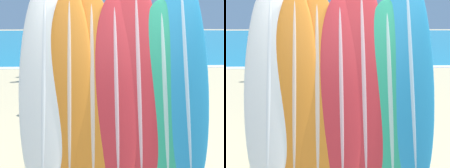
# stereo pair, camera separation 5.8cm
# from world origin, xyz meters

# --- Properties ---
(ocean_water) EXTENTS (120.00, 60.00, 0.01)m
(ocean_water) POSITION_xyz_m (0.00, 39.00, 0.00)
(ocean_water) COLOR teal
(ocean_water) RESTS_ON ground_plane
(surfboard_rack) EXTENTS (1.89, 0.04, 0.95)m
(surfboard_rack) POSITION_xyz_m (-0.09, 0.55, 0.51)
(surfboard_rack) COLOR #47474C
(surfboard_rack) RESTS_ON ground_plane
(surfboard_slot_0) EXTENTS (0.53, 0.91, 2.29)m
(surfboard_slot_0) POSITION_xyz_m (-0.87, 0.59, 1.15)
(surfboard_slot_0) COLOR silver
(surfboard_slot_0) RESTS_ON ground_plane
(surfboard_slot_1) EXTENTS (0.49, 0.80, 2.20)m
(surfboard_slot_1) POSITION_xyz_m (-0.59, 0.57, 1.10)
(surfboard_slot_1) COLOR orange
(surfboard_slot_1) RESTS_ON ground_plane
(surfboard_slot_2) EXTENTS (0.55, 0.86, 2.15)m
(surfboard_slot_2) POSITION_xyz_m (-0.35, 0.57, 1.08)
(surfboard_slot_2) COLOR orange
(surfboard_slot_2) RESTS_ON ground_plane
(surfboard_slot_3) EXTENTS (0.51, 0.83, 2.12)m
(surfboard_slot_3) POSITION_xyz_m (-0.09, 0.56, 1.06)
(surfboard_slot_3) COLOR red
(surfboard_slot_3) RESTS_ON ground_plane
(surfboard_slot_4) EXTENTS (0.54, 0.86, 2.32)m
(surfboard_slot_4) POSITION_xyz_m (0.16, 0.60, 1.16)
(surfboard_slot_4) COLOR red
(surfboard_slot_4) RESTS_ON ground_plane
(surfboard_slot_5) EXTENTS (0.59, 0.73, 2.05)m
(surfboard_slot_5) POSITION_xyz_m (0.44, 0.55, 1.02)
(surfboard_slot_5) COLOR #289E70
(surfboard_slot_5) RESTS_ON ground_plane
(surfboard_slot_6) EXTENTS (0.51, 0.92, 2.49)m
(surfboard_slot_6) POSITION_xyz_m (0.68, 0.63, 1.24)
(surfboard_slot_6) COLOR teal
(surfboard_slot_6) RESTS_ON ground_plane
(person_near_water) EXTENTS (0.27, 0.30, 1.74)m
(person_near_water) POSITION_xyz_m (-1.61, 8.12, 0.95)
(person_near_water) COLOR beige
(person_near_water) RESTS_ON ground_plane
(person_mid_beach) EXTENTS (0.24, 0.30, 1.80)m
(person_mid_beach) POSITION_xyz_m (1.36, 4.19, 0.98)
(person_mid_beach) COLOR #A87A5B
(person_mid_beach) RESTS_ON ground_plane
(person_far_left) EXTENTS (0.20, 0.25, 1.51)m
(person_far_left) POSITION_xyz_m (-1.75, 7.16, 0.82)
(person_far_left) COLOR beige
(person_far_left) RESTS_ON ground_plane
(person_far_right) EXTENTS (0.25, 0.27, 1.57)m
(person_far_right) POSITION_xyz_m (-0.68, 3.70, 0.86)
(person_far_right) COLOR tan
(person_far_right) RESTS_ON ground_plane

